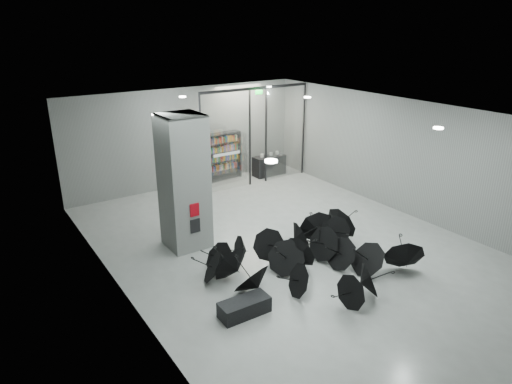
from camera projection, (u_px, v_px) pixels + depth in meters
room at (295, 157)px, 12.67m from camera, size 14.00×14.02×4.01m
column at (184, 183)px, 13.20m from camera, size 1.20×1.20×4.00m
fire_cabinet at (195, 210)px, 12.95m from camera, size 0.28×0.04×0.38m
info_panel at (195, 226)px, 13.13m from camera, size 0.30×0.03×0.42m
exit_sign at (259, 92)px, 17.70m from camera, size 0.30×0.06×0.15m
glass_partition at (256, 132)px, 18.42m from camera, size 5.06×0.08×4.00m
bench at (244, 307)px, 10.49m from camera, size 1.21×0.54×0.39m
bookshelf at (220, 157)px, 19.28m from camera, size 1.88×0.56×2.04m
shop_counter at (269, 165)px, 20.09m from camera, size 1.47×0.61×0.87m
umbrella_cluster at (307, 258)px, 12.46m from camera, size 5.73×4.20×1.31m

